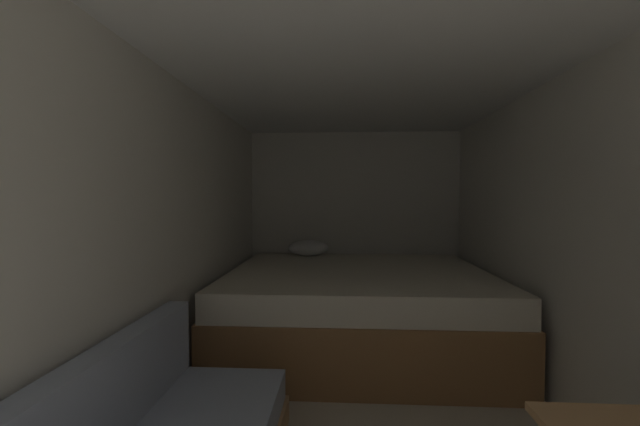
% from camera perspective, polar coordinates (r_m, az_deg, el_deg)
% --- Properties ---
extents(wall_back, '(2.55, 0.05, 2.15)m').
position_cam_1_polar(wall_back, '(4.58, 5.11, -1.47)').
color(wall_back, silver).
rests_on(wall_back, ground).
extents(wall_left, '(0.05, 4.72, 2.15)m').
position_cam_1_polar(wall_left, '(2.47, -23.42, -4.77)').
color(wall_left, silver).
rests_on(wall_left, ground).
extents(wall_right, '(0.05, 4.72, 2.15)m').
position_cam_1_polar(wall_right, '(2.61, 35.78, -4.62)').
color(wall_right, silver).
rests_on(wall_right, ground).
extents(ceiling_slab, '(2.55, 4.72, 0.05)m').
position_cam_1_polar(ceiling_slab, '(2.34, 7.27, 22.42)').
color(ceiling_slab, white).
rests_on(ceiling_slab, wall_left).
extents(bed, '(2.33, 1.99, 0.89)m').
position_cam_1_polar(bed, '(3.65, 5.58, -13.87)').
color(bed, olive).
rests_on(bed, ground).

